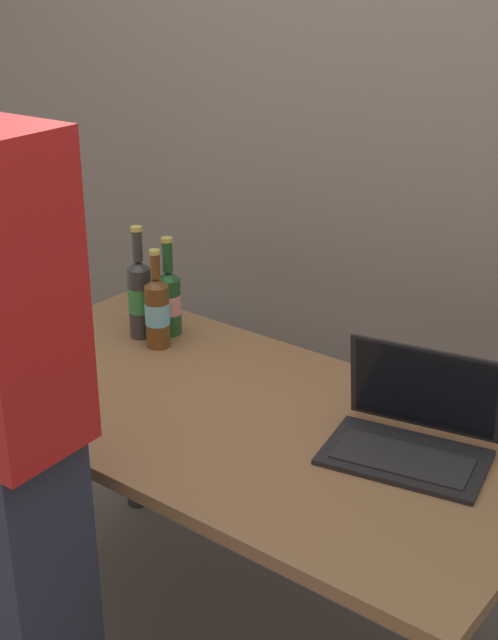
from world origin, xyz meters
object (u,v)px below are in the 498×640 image
at_px(beer_bottle_green, 140,296).
at_px(beer_bottle_brown, 169,299).
at_px(beer_bottle_dark, 157,310).
at_px(laptop, 413,429).

bearing_deg(beer_bottle_green, beer_bottle_brown, 52.61).
distance_m(beer_bottle_dark, beer_bottle_brown, 0.09).
xyz_separation_m(laptop, beer_bottle_brown, (-0.86, 0.14, 0.05)).
bearing_deg(beer_bottle_dark, beer_bottle_brown, 111.98).
relative_size(beer_bottle_dark, beer_bottle_green, 0.87).
xyz_separation_m(beer_bottle_dark, beer_bottle_brown, (-0.03, 0.09, -0.00)).
relative_size(laptop, beer_bottle_dark, 1.39).
height_order(laptop, beer_bottle_green, beer_bottle_green).
bearing_deg(beer_bottle_brown, beer_bottle_green, -127.39).
bearing_deg(beer_bottle_dark, beer_bottle_green, 166.92).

